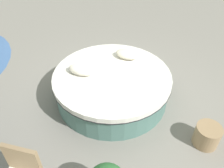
# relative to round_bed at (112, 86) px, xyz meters

# --- Properties ---
(ground_plane) EXTENTS (16.00, 16.00, 0.00)m
(ground_plane) POSITION_rel_round_bed_xyz_m (0.00, 0.00, -0.33)
(ground_plane) COLOR gray
(round_bed) EXTENTS (2.45, 2.45, 0.64)m
(round_bed) POSITION_rel_round_bed_xyz_m (0.00, 0.00, 0.00)
(round_bed) COLOR #4C726B
(round_bed) RESTS_ON ground_plane
(throw_pillow_0) EXTENTS (0.52, 0.34, 0.18)m
(throw_pillow_0) POSITION_rel_round_bed_xyz_m (0.07, 0.71, 0.40)
(throw_pillow_0) COLOR beige
(throw_pillow_0) RESTS_ON round_bed
(throw_pillow_1) EXTENTS (0.54, 0.29, 0.19)m
(throw_pillow_1) POSITION_rel_round_bed_xyz_m (-0.60, -0.22, 0.41)
(throw_pillow_1) COLOR silver
(throw_pillow_1) RESTS_ON round_bed
(side_table) EXTENTS (0.45, 0.45, 0.41)m
(side_table) POSITION_rel_round_bed_xyz_m (2.02, -0.45, -0.12)
(side_table) COLOR #997A56
(side_table) RESTS_ON ground_plane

